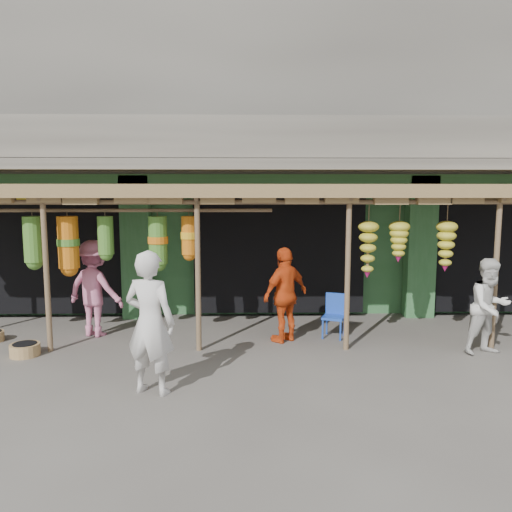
{
  "coord_description": "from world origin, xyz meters",
  "views": [
    {
      "loc": [
        -0.69,
        -8.39,
        2.67
      ],
      "look_at": [
        -0.51,
        1.0,
        1.45
      ],
      "focal_mm": 35.0,
      "sensor_mm": 36.0,
      "label": 1
    }
  ],
  "objects_px": {
    "person_front": "(150,323)",
    "person_shopper": "(95,288)",
    "person_vendor": "(285,295)",
    "person_right": "(490,307)",
    "blue_chair": "(335,313)"
  },
  "relations": [
    {
      "from": "person_front",
      "to": "person_shopper",
      "type": "relative_size",
      "value": 1.07
    },
    {
      "from": "person_vendor",
      "to": "person_front",
      "type": "bearing_deg",
      "value": 9.23
    },
    {
      "from": "person_right",
      "to": "person_front",
      "type": "bearing_deg",
      "value": 179.92
    },
    {
      "from": "person_shopper",
      "to": "blue_chair",
      "type": "bearing_deg",
      "value": -159.06
    },
    {
      "from": "person_front",
      "to": "person_shopper",
      "type": "distance_m",
      "value": 3.12
    },
    {
      "from": "blue_chair",
      "to": "person_vendor",
      "type": "height_order",
      "value": "person_vendor"
    },
    {
      "from": "blue_chair",
      "to": "person_shopper",
      "type": "relative_size",
      "value": 0.45
    },
    {
      "from": "blue_chair",
      "to": "person_shopper",
      "type": "bearing_deg",
      "value": -160.06
    },
    {
      "from": "person_right",
      "to": "person_shopper",
      "type": "bearing_deg",
      "value": 153.88
    },
    {
      "from": "person_right",
      "to": "blue_chair",
      "type": "bearing_deg",
      "value": 139.98
    },
    {
      "from": "person_front",
      "to": "person_vendor",
      "type": "relative_size",
      "value": 1.13
    },
    {
      "from": "person_front",
      "to": "person_vendor",
      "type": "bearing_deg",
      "value": -112.13
    },
    {
      "from": "person_shopper",
      "to": "person_vendor",
      "type": "bearing_deg",
      "value": -164.19
    },
    {
      "from": "person_front",
      "to": "person_shopper",
      "type": "height_order",
      "value": "person_front"
    },
    {
      "from": "blue_chair",
      "to": "person_front",
      "type": "bearing_deg",
      "value": -116.64
    }
  ]
}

